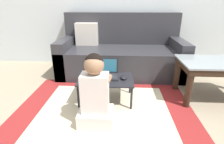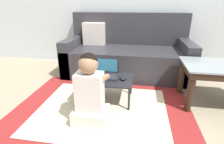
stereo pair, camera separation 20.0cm
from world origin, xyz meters
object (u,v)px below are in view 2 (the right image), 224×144
object	(u,v)px
laptop_desk	(106,80)
person_seated	(90,93)
couch	(127,54)
computer_mouse	(123,78)
laptop	(105,73)

from	to	relation	value
laptop_desk	person_seated	world-z (taller)	person_seated
couch	computer_mouse	size ratio (longest dim) A/B	16.64
computer_mouse	person_seated	bearing A→B (deg)	-120.63
couch	computer_mouse	bearing A→B (deg)	-87.55
laptop_desk	laptop	world-z (taller)	laptop
person_seated	laptop	bearing A→B (deg)	84.85
laptop_desk	computer_mouse	distance (m)	0.20
couch	person_seated	xyz separation A→B (m)	(-0.22, -1.40, 0.01)
couch	person_seated	bearing A→B (deg)	-98.84
laptop_desk	laptop	bearing A→B (deg)	106.00
couch	laptop	world-z (taller)	couch
laptop_desk	computer_mouse	world-z (taller)	computer_mouse
laptop_desk	computer_mouse	xyz separation A→B (m)	(0.20, 0.00, 0.04)
laptop	laptop_desk	bearing A→B (deg)	-74.00
laptop_desk	person_seated	size ratio (longest dim) A/B	0.89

